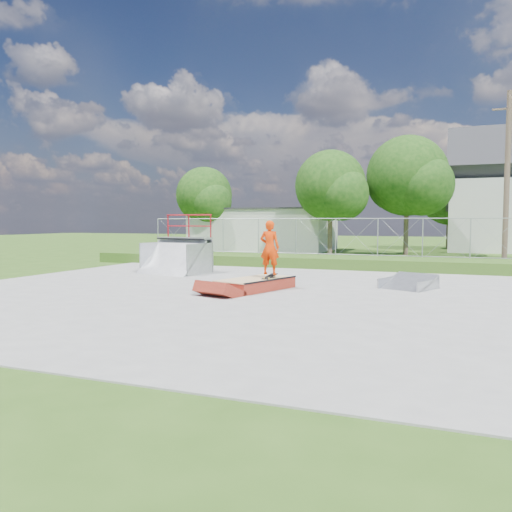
{
  "coord_description": "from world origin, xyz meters",
  "views": [
    {
      "loc": [
        5.2,
        -13.35,
        2.15
      ],
      "look_at": [
        -0.28,
        0.65,
        1.1
      ],
      "focal_mm": 35.0,
      "sensor_mm": 36.0,
      "label": 1
    }
  ],
  "objects_px": {
    "grind_box": "(256,285)",
    "quarter_pipe": "(174,244)",
    "skater": "(270,250)",
    "flat_bank_ramp": "(408,283)"
  },
  "relations": [
    {
      "from": "grind_box",
      "to": "flat_bank_ramp",
      "type": "relative_size",
      "value": 1.91
    },
    {
      "from": "skater",
      "to": "flat_bank_ramp",
      "type": "bearing_deg",
      "value": -158.25
    },
    {
      "from": "grind_box",
      "to": "skater",
      "type": "xyz_separation_m",
      "value": [
        0.38,
        0.22,
        1.07
      ]
    },
    {
      "from": "quarter_pipe",
      "to": "flat_bank_ramp",
      "type": "bearing_deg",
      "value": 0.09
    },
    {
      "from": "grind_box",
      "to": "quarter_pipe",
      "type": "height_order",
      "value": "quarter_pipe"
    },
    {
      "from": "quarter_pipe",
      "to": "flat_bank_ramp",
      "type": "relative_size",
      "value": 1.64
    },
    {
      "from": "quarter_pipe",
      "to": "skater",
      "type": "relative_size",
      "value": 1.45
    },
    {
      "from": "skater",
      "to": "grind_box",
      "type": "bearing_deg",
      "value": 27.15
    },
    {
      "from": "grind_box",
      "to": "flat_bank_ramp",
      "type": "bearing_deg",
      "value": 42.8
    },
    {
      "from": "grind_box",
      "to": "quarter_pipe",
      "type": "relative_size",
      "value": 1.16
    }
  ]
}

